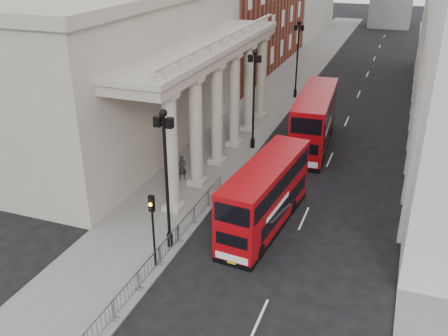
# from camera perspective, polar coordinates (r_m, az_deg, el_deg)

# --- Properties ---
(ground) EXTENTS (260.00, 260.00, 0.00)m
(ground) POSITION_cam_1_polar(r_m,az_deg,el_deg) (26.52, -8.85, -13.72)
(ground) COLOR black
(ground) RESTS_ON ground
(sidewalk_west) EXTENTS (6.00, 140.00, 0.12)m
(sidewalk_west) POSITION_cam_1_polar(r_m,az_deg,el_deg) (52.39, 4.04, 6.56)
(sidewalk_west) COLOR slate
(sidewalk_west) RESTS_ON ground
(sidewalk_east) EXTENTS (3.00, 140.00, 0.12)m
(sidewalk_east) POSITION_cam_1_polar(r_m,az_deg,el_deg) (50.60, 22.28, 4.06)
(sidewalk_east) COLOR slate
(sidewalk_east) RESTS_ON ground
(kerb) EXTENTS (0.20, 140.00, 0.14)m
(kerb) POSITION_cam_1_polar(r_m,az_deg,el_deg) (51.68, 7.19, 6.18)
(kerb) COLOR slate
(kerb) RESTS_ON ground
(portico_building) EXTENTS (9.00, 28.00, 12.00)m
(portico_building) POSITION_cam_1_polar(r_m,az_deg,el_deg) (42.97, -10.28, 10.40)
(portico_building) COLOR #A09686
(portico_building) RESTS_ON ground
(lamp_post_south) EXTENTS (1.05, 0.44, 8.32)m
(lamp_post_south) POSITION_cam_1_polar(r_m,az_deg,el_deg) (27.18, -6.62, -0.37)
(lamp_post_south) COLOR black
(lamp_post_south) RESTS_ON sidewalk_west
(lamp_post_mid) EXTENTS (1.05, 0.44, 8.32)m
(lamp_post_mid) POSITION_cam_1_polar(r_m,az_deg,el_deg) (41.14, 3.43, 8.54)
(lamp_post_mid) COLOR black
(lamp_post_mid) RESTS_ON sidewalk_west
(lamp_post_north) EXTENTS (1.05, 0.44, 8.32)m
(lamp_post_north) POSITION_cam_1_polar(r_m,az_deg,el_deg) (56.20, 8.40, 12.75)
(lamp_post_north) COLOR black
(lamp_post_north) RESTS_ON sidewalk_west
(traffic_light) EXTENTS (0.28, 0.33, 4.30)m
(traffic_light) POSITION_cam_1_polar(r_m,az_deg,el_deg) (26.40, -8.19, -5.70)
(traffic_light) COLOR black
(traffic_light) RESTS_ON sidewalk_west
(crowd_barriers) EXTENTS (0.50, 18.75, 1.10)m
(crowd_barriers) POSITION_cam_1_polar(r_m,az_deg,el_deg) (27.82, -7.38, -9.85)
(crowd_barriers) COLOR gray
(crowd_barriers) RESTS_ON sidewalk_west
(bus_near) EXTENTS (3.28, 9.95, 4.22)m
(bus_near) POSITION_cam_1_polar(r_m,az_deg,el_deg) (30.50, 4.76, -3.02)
(bus_near) COLOR #9F070D
(bus_near) RESTS_ON ground
(bus_far) EXTENTS (3.36, 11.14, 4.74)m
(bus_far) POSITION_cam_1_polar(r_m,az_deg,el_deg) (43.05, 10.29, 5.53)
(bus_far) COLOR #9E070D
(bus_far) RESTS_ON ground
(pedestrian_a) EXTENTS (0.79, 0.67, 1.84)m
(pedestrian_a) POSITION_cam_1_polar(r_m,az_deg,el_deg) (36.78, -4.80, 0.03)
(pedestrian_a) COLOR black
(pedestrian_a) RESTS_ON sidewalk_west
(pedestrian_b) EXTENTS (1.05, 0.95, 1.77)m
(pedestrian_b) POSITION_cam_1_polar(r_m,az_deg,el_deg) (40.90, -2.90, 2.66)
(pedestrian_b) COLOR black
(pedestrian_b) RESTS_ON sidewalk_west
(pedestrian_c) EXTENTS (0.88, 0.63, 1.67)m
(pedestrian_c) POSITION_cam_1_polar(r_m,az_deg,el_deg) (42.92, -0.95, 3.71)
(pedestrian_c) COLOR black
(pedestrian_c) RESTS_ON sidewalk_west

